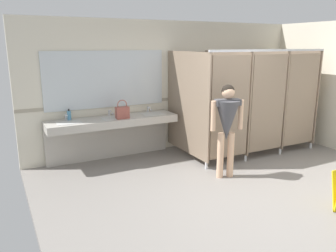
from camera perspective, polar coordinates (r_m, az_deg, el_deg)
name	(u,v)px	position (r m, az deg, el deg)	size (l,w,h in m)	color
ground_plane	(259,194)	(5.41, 15.17, -11.02)	(6.31, 5.84, 0.10)	gray
wall_back	(175,86)	(7.17, 1.23, 6.85)	(6.31, 0.12, 2.63)	beige
wall_back_tile_band	(177,98)	(7.15, 1.46, 4.69)	(6.31, 0.01, 0.06)	#9E937F
vanity_counter	(112,128)	(6.44, -9.49, -0.36)	(2.41, 0.59, 0.96)	#B2ADA3
mirror_panel	(106,79)	(6.49, -10.40, 7.76)	(2.31, 0.02, 1.06)	silver
bathroom_stalls	(250,99)	(7.00, 13.62, 4.40)	(2.73, 1.51, 2.08)	#84705B
person_standing	(227,120)	(5.52, 9.93, 0.93)	(0.54, 0.49, 1.55)	#DBAD89
handbag	(122,112)	(6.19, -7.74, 2.34)	(0.24, 0.13, 0.35)	#934C42
soap_dispenser	(69,115)	(6.27, -16.38, 1.76)	(0.07, 0.07, 0.20)	teal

